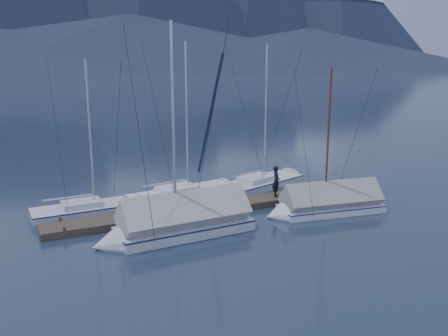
{
  "coord_description": "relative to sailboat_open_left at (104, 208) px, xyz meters",
  "views": [
    {
      "loc": [
        -10.1,
        -19.18,
        7.57
      ],
      "look_at": [
        0.0,
        2.0,
        2.2
      ],
      "focal_mm": 38.0,
      "sensor_mm": 36.0,
      "label": 1
    }
  ],
  "objects": [
    {
      "name": "mooring_posts",
      "position": [
        5.19,
        -2.43,
        0.2
      ],
      "size": [
        15.12,
        1.52,
        0.35
      ],
      "color": "#382D23",
      "rests_on": "ground"
    },
    {
      "name": "person",
      "position": [
        8.77,
        -2.54,
        1.04
      ],
      "size": [
        0.6,
        0.72,
        1.68
      ],
      "primitive_type": "imported",
      "rotation": [
        0.0,
        0.0,
        1.19
      ],
      "color": "black",
      "rests_on": "dock"
    },
    {
      "name": "sailboat_open_right",
      "position": [
        10.4,
        0.85,
        0.02
      ],
      "size": [
        7.31,
        4.05,
        9.31
      ],
      "color": "silver",
      "rests_on": "ground"
    },
    {
      "name": "sailboat_open_left",
      "position": [
        0.0,
        0.0,
        0.0
      ],
      "size": [
        6.38,
        2.72,
        8.36
      ],
      "color": "silver",
      "rests_on": "ground"
    },
    {
      "name": "sailboat_covered_near",
      "position": [
        9.92,
        -5.13,
        0.25
      ],
      "size": [
        6.38,
        2.88,
        8.03
      ],
      "color": "white",
      "rests_on": "ground"
    },
    {
      "name": "ground",
      "position": [
        5.69,
        -4.43,
        -0.15
      ],
      "size": [
        1000.0,
        1000.0,
        0.0
      ],
      "primitive_type": "plane",
      "color": "#151F30",
      "rests_on": "ground"
    },
    {
      "name": "sailboat_covered_far",
      "position": [
        2.03,
        -4.9,
        0.34
      ],
      "size": [
        7.25,
        3.04,
        10.03
      ],
      "color": "silver",
      "rests_on": "ground"
    },
    {
      "name": "sailboat_open_mid",
      "position": [
        5.3,
        0.5,
        0.02
      ],
      "size": [
        7.3,
        3.28,
        9.36
      ],
      "color": "silver",
      "rests_on": "ground"
    },
    {
      "name": "dock",
      "position": [
        5.69,
        -2.43,
        -0.04
      ],
      "size": [
        18.0,
        1.5,
        0.54
      ],
      "color": "#382D23",
      "rests_on": "ground"
    }
  ]
}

